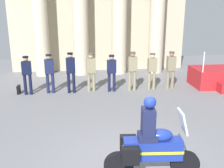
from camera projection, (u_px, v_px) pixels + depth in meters
name	position (u px, v px, depth m)	size (l,w,h in m)	color
ground_plane	(134.00, 168.00, 6.22)	(28.00, 28.00, 0.00)	slate
colonnade_backdrop	(99.00, 4.00, 14.39)	(9.96, 1.66, 7.44)	#B6AB91
officer_in_row_0	(27.00, 72.00, 11.12)	(0.40, 0.25, 1.66)	black
officer_in_row_1	(50.00, 71.00, 11.31)	(0.40, 0.25, 1.70)	#191E42
officer_in_row_2	(71.00, 70.00, 11.32)	(0.40, 0.25, 1.76)	black
officer_in_row_3	(91.00, 69.00, 11.55)	(0.40, 0.25, 1.70)	#847A5B
officer_in_row_4	(112.00, 70.00, 11.54)	(0.40, 0.25, 1.63)	#141938
officer_in_row_5	(132.00, 68.00, 11.62)	(0.40, 0.25, 1.74)	#847A5B
officer_in_row_6	(152.00, 68.00, 11.78)	(0.40, 0.25, 1.66)	#847A5B
officer_in_row_7	(171.00, 67.00, 11.92)	(0.40, 0.25, 1.71)	#7A7056
motorcycle_with_rider	(149.00, 146.00, 5.63)	(2.09, 0.72, 1.90)	black
briefcase_on_ground	(19.00, 90.00, 11.46)	(0.10, 0.32, 0.36)	black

